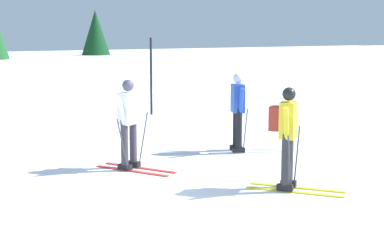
# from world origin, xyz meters

# --- Properties ---
(ground_plane) EXTENTS (120.00, 120.00, 0.00)m
(ground_plane) POSITION_xyz_m (0.00, 0.00, 0.00)
(ground_plane) COLOR white
(skier_yellow) EXTENTS (1.35, 1.43, 1.71)m
(skier_yellow) POSITION_xyz_m (3.04, -0.09, 0.95)
(skier_yellow) COLOR gold
(skier_yellow) RESTS_ON ground
(skier_blue) EXTENTS (1.63, 0.95, 1.71)m
(skier_blue) POSITION_xyz_m (3.87, 2.78, 0.92)
(skier_blue) COLOR silver
(skier_blue) RESTS_ON ground
(skier_white) EXTENTS (1.20, 1.54, 1.71)m
(skier_white) POSITION_xyz_m (1.23, 2.40, 0.92)
(skier_white) COLOR red
(skier_white) RESTS_ON ground
(trail_marker_pole) EXTENTS (0.07, 0.07, 2.37)m
(trail_marker_pole) POSITION_xyz_m (4.34, 8.66, 1.18)
(trail_marker_pole) COLOR black
(trail_marker_pole) RESTS_ON ground
(conifer_far_right) EXTENTS (1.66, 1.66, 3.47)m
(conifer_far_right) POSITION_xyz_m (5.60, 18.13, 2.17)
(conifer_far_right) COLOR #513823
(conifer_far_right) RESTS_ON ground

